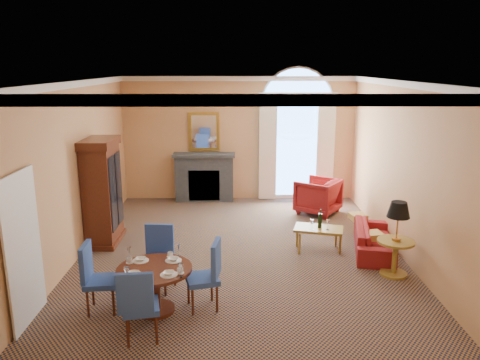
{
  "coord_description": "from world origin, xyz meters",
  "views": [
    {
      "loc": [
        -0.09,
        -8.32,
        3.47
      ],
      "look_at": [
        0.0,
        0.5,
        1.3
      ],
      "focal_mm": 35.0,
      "sensor_mm": 36.0,
      "label": 1
    }
  ],
  "objects_px": {
    "armchair": "(318,196)",
    "coffee_table": "(319,229)",
    "side_table": "(397,230)",
    "dining_table": "(155,279)",
    "sofa": "(374,239)",
    "armoire": "(102,193)"
  },
  "relations": [
    {
      "from": "armchair",
      "to": "dining_table",
      "type": "bearing_deg",
      "value": 0.94
    },
    {
      "from": "armchair",
      "to": "side_table",
      "type": "xyz_separation_m",
      "value": [
        0.72,
        -3.43,
        0.39
      ]
    },
    {
      "from": "dining_table",
      "to": "side_table",
      "type": "height_order",
      "value": "side_table"
    },
    {
      "from": "dining_table",
      "to": "sofa",
      "type": "relative_size",
      "value": 0.62
    },
    {
      "from": "dining_table",
      "to": "coffee_table",
      "type": "relative_size",
      "value": 1.07
    },
    {
      "from": "coffee_table",
      "to": "side_table",
      "type": "distance_m",
      "value": 1.59
    },
    {
      "from": "armoire",
      "to": "dining_table",
      "type": "distance_m",
      "value": 3.18
    },
    {
      "from": "dining_table",
      "to": "armchair",
      "type": "xyz_separation_m",
      "value": [
        3.13,
        4.61,
        -0.09
      ]
    },
    {
      "from": "coffee_table",
      "to": "sofa",
      "type": "bearing_deg",
      "value": 11.45
    },
    {
      "from": "armoire",
      "to": "coffee_table",
      "type": "bearing_deg",
      "value": -6.83
    },
    {
      "from": "coffee_table",
      "to": "armchair",
      "type": "bearing_deg",
      "value": 95.47
    },
    {
      "from": "dining_table",
      "to": "armchair",
      "type": "distance_m",
      "value": 5.57
    },
    {
      "from": "armchair",
      "to": "side_table",
      "type": "relative_size",
      "value": 0.73
    },
    {
      "from": "armoire",
      "to": "sofa",
      "type": "xyz_separation_m",
      "value": [
        5.27,
        -0.57,
        -0.76
      ]
    },
    {
      "from": "dining_table",
      "to": "side_table",
      "type": "bearing_deg",
      "value": 16.99
    },
    {
      "from": "coffee_table",
      "to": "side_table",
      "type": "height_order",
      "value": "side_table"
    },
    {
      "from": "armchair",
      "to": "coffee_table",
      "type": "xyz_separation_m",
      "value": [
        -0.38,
        -2.35,
        0.01
      ]
    },
    {
      "from": "armoire",
      "to": "side_table",
      "type": "distance_m",
      "value": 5.56
    },
    {
      "from": "armchair",
      "to": "coffee_table",
      "type": "distance_m",
      "value": 2.38
    },
    {
      "from": "armoire",
      "to": "coffee_table",
      "type": "height_order",
      "value": "armoire"
    },
    {
      "from": "sofa",
      "to": "side_table",
      "type": "distance_m",
      "value": 1.17
    },
    {
      "from": "armoire",
      "to": "armchair",
      "type": "bearing_deg",
      "value": 21.81
    }
  ]
}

